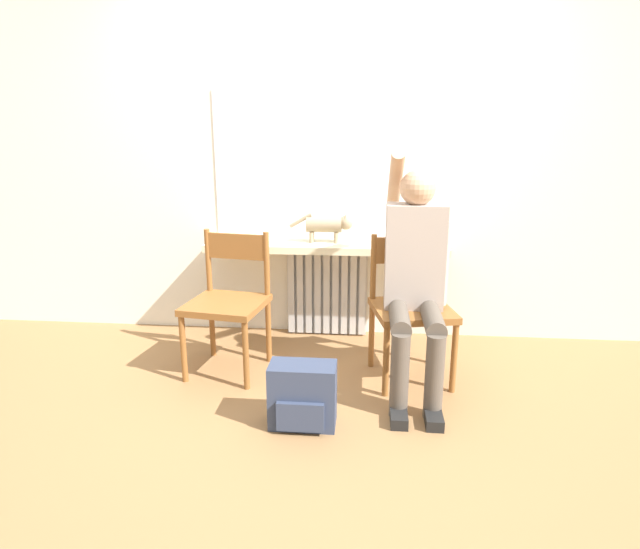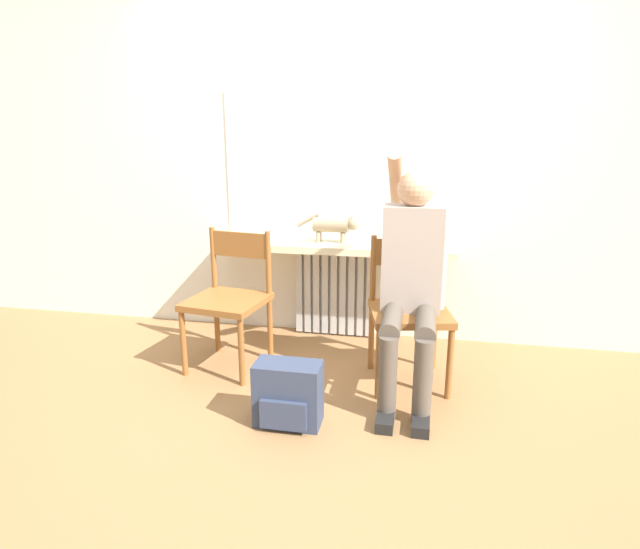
% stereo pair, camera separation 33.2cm
% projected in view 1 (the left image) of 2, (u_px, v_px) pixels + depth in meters
% --- Properties ---
extents(ground_plane, '(12.00, 12.00, 0.00)m').
position_uv_depth(ground_plane, '(310.00, 410.00, 2.92)').
color(ground_plane, olive).
extents(wall_with_window, '(7.00, 0.06, 2.70)m').
position_uv_depth(wall_with_window, '(328.00, 149.00, 3.74)').
color(wall_with_window, white).
rests_on(wall_with_window, ground_plane).
extents(radiator, '(0.59, 0.08, 0.66)m').
position_uv_depth(radiator, '(327.00, 291.00, 3.93)').
color(radiator, silver).
rests_on(radiator, ground_plane).
extents(windowsill, '(1.68, 0.32, 0.05)m').
position_uv_depth(windowsill, '(326.00, 247.00, 3.73)').
color(windowsill, beige).
rests_on(windowsill, radiator).
extents(window_glass, '(1.61, 0.01, 1.03)m').
position_uv_depth(window_glass, '(328.00, 166.00, 3.74)').
color(window_glass, white).
rests_on(window_glass, windowsill).
extents(chair_left, '(0.51, 0.51, 0.87)m').
position_uv_depth(chair_left, '(229.00, 300.00, 3.31)').
color(chair_left, brown).
rests_on(chair_left, ground_plane).
extents(chair_right, '(0.53, 0.53, 0.87)m').
position_uv_depth(chair_right, '(411.00, 305.00, 3.21)').
color(chair_right, brown).
rests_on(chair_right, ground_plane).
extents(person, '(0.36, 1.02, 1.39)m').
position_uv_depth(person, '(416.00, 271.00, 3.03)').
color(person, brown).
rests_on(person, ground_plane).
extents(cat, '(0.45, 0.11, 0.21)m').
position_uv_depth(cat, '(329.00, 225.00, 3.71)').
color(cat, '#9E896B').
rests_on(cat, windowsill).
extents(backpack, '(0.34, 0.21, 0.34)m').
position_uv_depth(backpack, '(303.00, 396.00, 2.73)').
color(backpack, '#333D56').
rests_on(backpack, ground_plane).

